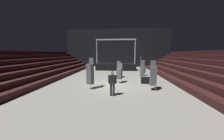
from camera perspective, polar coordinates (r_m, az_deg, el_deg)
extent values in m
cube|color=gray|center=(11.02, -0.57, -7.10)|extent=(22.00, 30.00, 0.10)
cube|color=black|center=(25.64, 2.55, 10.63)|extent=(22.00, 0.30, 8.00)
cube|color=black|center=(13.84, -26.36, -3.65)|extent=(0.75, 24.00, 0.45)
cube|color=black|center=(14.16, -29.07, -1.73)|extent=(0.75, 24.00, 0.45)
cube|color=black|center=(14.53, -31.65, 0.11)|extent=(0.75, 24.00, 0.45)
cube|color=black|center=(14.95, -34.09, 1.84)|extent=(0.75, 24.00, 0.45)
cube|color=black|center=(15.40, -36.41, 3.48)|extent=(0.75, 24.00, 0.45)
cube|color=black|center=(15.88, -38.59, 5.02)|extent=(0.75, 24.00, 0.45)
cube|color=black|center=(16.40, -40.65, 6.45)|extent=(0.75, 24.00, 0.45)
cube|color=black|center=(12.94, 28.10, -4.52)|extent=(0.75, 24.00, 0.45)
cube|color=black|center=(13.18, 31.22, -2.54)|extent=(0.75, 24.00, 0.45)
cube|color=black|center=(13.47, 34.22, -0.62)|extent=(0.75, 24.00, 0.45)
cube|color=black|center=(13.80, 37.07, 1.20)|extent=(0.75, 24.00, 0.45)
cube|color=black|center=(14.19, 39.78, 2.94)|extent=(0.75, 24.00, 0.45)
cube|color=black|center=(14.61, 42.36, 4.57)|extent=(0.75, 24.00, 0.45)
cube|color=black|center=(20.44, 1.92, 1.65)|extent=(6.73, 2.50, 1.12)
cylinder|color=#9EA0A8|center=(19.72, -7.36, 8.70)|extent=(0.16, 0.16, 3.92)
cylinder|color=#9EA0A8|center=(19.41, 11.13, 8.63)|extent=(0.16, 0.16, 3.92)
cube|color=#9EA0A8|center=(19.44, 1.84, 14.57)|extent=(6.43, 0.20, 0.20)
cylinder|color=black|center=(19.77, -6.73, 13.77)|extent=(0.18, 0.18, 0.22)
cylinder|color=black|center=(19.49, -1.05, 13.90)|extent=(0.18, 0.18, 0.22)
cylinder|color=black|center=(19.40, 4.74, 13.91)|extent=(0.18, 0.18, 0.22)
cylinder|color=black|center=(19.49, 10.52, 13.77)|extent=(0.18, 0.18, 0.22)
cylinder|color=black|center=(7.95, 0.82, -9.60)|extent=(0.15, 0.15, 0.83)
cylinder|color=black|center=(7.98, -0.48, -9.55)|extent=(0.15, 0.15, 0.83)
cube|color=silver|center=(7.72, 0.11, -4.70)|extent=(0.19, 0.11, 0.59)
cube|color=black|center=(7.78, 0.17, -4.60)|extent=(0.41, 0.25, 0.59)
cube|color=black|center=(7.66, 0.05, -4.28)|extent=(0.06, 0.02, 0.38)
cylinder|color=black|center=(7.75, 1.89, -4.57)|extent=(0.10, 0.10, 0.54)
cylinder|color=black|center=(7.81, -1.55, -4.47)|extent=(0.10, 0.10, 0.54)
sphere|color=#936B4C|center=(7.70, 0.17, -1.48)|extent=(0.19, 0.19, 0.19)
sphere|color=black|center=(7.69, 0.17, -1.09)|extent=(0.16, 0.16, 0.16)
cylinder|color=#B2B5BA|center=(13.44, 15.25, -3.53)|extent=(0.02, 0.02, 0.40)
cylinder|color=#B2B5BA|center=(13.06, 15.18, -3.85)|extent=(0.02, 0.02, 0.40)
cylinder|color=#B2B5BA|center=(13.45, 13.63, -3.46)|extent=(0.02, 0.02, 0.40)
cylinder|color=#B2B5BA|center=(13.08, 13.52, -3.78)|extent=(0.02, 0.02, 0.40)
cube|color=#4C4C51|center=(13.21, 14.43, -2.62)|extent=(0.53, 0.53, 0.08)
cube|color=#4C4C51|center=(13.20, 14.45, -2.26)|extent=(0.53, 0.53, 0.08)
cube|color=#4C4C51|center=(13.18, 14.46, -1.90)|extent=(0.53, 0.53, 0.08)
cube|color=#4C4C51|center=(13.17, 14.47, -1.53)|extent=(0.53, 0.53, 0.08)
cube|color=#4C4C51|center=(13.16, 14.48, -1.17)|extent=(0.53, 0.53, 0.08)
cube|color=#4C4C51|center=(13.14, 14.50, -0.80)|extent=(0.53, 0.53, 0.08)
cube|color=#4C4C51|center=(13.13, 14.51, -0.44)|extent=(0.53, 0.53, 0.08)
cube|color=#4C4C51|center=(13.12, 14.52, -0.07)|extent=(0.53, 0.53, 0.08)
cube|color=#4C4C51|center=(13.11, 14.54, 0.30)|extent=(0.53, 0.53, 0.08)
cube|color=#4C4C51|center=(13.10, 14.55, 0.67)|extent=(0.53, 0.53, 0.08)
cube|color=#4C4C51|center=(13.09, 14.56, 1.04)|extent=(0.53, 0.53, 0.08)
cube|color=#4C4C51|center=(13.08, 14.58, 1.41)|extent=(0.53, 0.53, 0.08)
cube|color=#4C4C51|center=(13.07, 14.59, 1.78)|extent=(0.53, 0.53, 0.08)
cube|color=#4C4C51|center=(13.06, 14.60, 2.15)|extent=(0.53, 0.53, 0.08)
cube|color=#4C4C51|center=(13.05, 14.61, 2.52)|extent=(0.53, 0.53, 0.08)
cube|color=#4C4C51|center=(13.04, 14.63, 2.89)|extent=(0.53, 0.53, 0.08)
cube|color=#4C4C51|center=(13.04, 14.64, 3.26)|extent=(0.53, 0.53, 0.08)
cube|color=#4C4C51|center=(13.03, 14.65, 3.63)|extent=(0.53, 0.53, 0.08)
cube|color=#4C4C51|center=(13.02, 14.67, 4.01)|extent=(0.53, 0.53, 0.08)
cube|color=#4C4C51|center=(13.02, 14.68, 4.38)|extent=(0.53, 0.53, 0.08)
cube|color=#4C4C51|center=(13.02, 13.86, 5.61)|extent=(0.14, 0.41, 0.46)
cylinder|color=#B2B5BA|center=(9.45, -10.13, -8.22)|extent=(0.02, 0.02, 0.40)
cylinder|color=#B2B5BA|center=(9.67, -11.98, -7.90)|extent=(0.02, 0.02, 0.40)
cylinder|color=#B2B5BA|center=(9.75, -8.82, -7.69)|extent=(0.02, 0.02, 0.40)
cylinder|color=#B2B5BA|center=(9.96, -10.64, -7.39)|extent=(0.02, 0.02, 0.40)
cube|color=#4C4C51|center=(9.64, -10.43, -6.41)|extent=(0.57, 0.57, 0.08)
cube|color=#4C4C51|center=(9.62, -10.44, -5.92)|extent=(0.57, 0.57, 0.08)
cube|color=#4C4C51|center=(9.60, -10.45, -5.42)|extent=(0.57, 0.57, 0.08)
cube|color=#4C4C51|center=(9.58, -10.47, -4.93)|extent=(0.57, 0.57, 0.08)
cube|color=#4C4C51|center=(9.57, -10.48, -4.43)|extent=(0.57, 0.57, 0.08)
cube|color=#4C4C51|center=(9.55, -10.49, -3.94)|extent=(0.57, 0.57, 0.08)
cube|color=#4C4C51|center=(9.53, -10.51, -3.44)|extent=(0.57, 0.57, 0.08)
cube|color=#4C4C51|center=(9.51, -10.52, -2.93)|extent=(0.57, 0.57, 0.08)
cube|color=#4C4C51|center=(9.50, -10.53, -2.43)|extent=(0.57, 0.57, 0.08)
cube|color=#4C4C51|center=(9.48, -10.54, -1.93)|extent=(0.57, 0.57, 0.08)
cube|color=#4C4C51|center=(9.47, -10.56, -1.42)|extent=(0.57, 0.57, 0.08)
cube|color=#4C4C51|center=(9.46, -10.57, -0.91)|extent=(0.57, 0.57, 0.08)
cube|color=#4C4C51|center=(9.44, -10.58, -0.40)|extent=(0.57, 0.57, 0.08)
cube|color=#4C4C51|center=(9.43, -10.60, 0.11)|extent=(0.57, 0.57, 0.08)
cube|color=#4C4C51|center=(9.42, -10.61, 0.62)|extent=(0.57, 0.57, 0.08)
cube|color=#4C4C51|center=(9.41, -10.62, 1.13)|extent=(0.57, 0.57, 0.08)
cube|color=#4C4C51|center=(9.40, -10.64, 1.65)|extent=(0.57, 0.57, 0.08)
cube|color=#4C4C51|center=(9.39, -10.65, 2.16)|extent=(0.57, 0.57, 0.08)
cube|color=#4C4C51|center=(9.38, -10.66, 2.68)|extent=(0.57, 0.57, 0.08)
cube|color=#4C4C51|center=(9.52, -10.01, 4.42)|extent=(0.40, 0.19, 0.46)
cylinder|color=#B2B5BA|center=(14.11, 2.60, -2.71)|extent=(0.02, 0.02, 0.40)
cylinder|color=#B2B5BA|center=(14.08, 4.14, -2.75)|extent=(0.02, 0.02, 0.40)
cylinder|color=#B2B5BA|center=(13.74, 2.43, -3.00)|extent=(0.02, 0.02, 0.40)
cylinder|color=#B2B5BA|center=(13.70, 4.01, -3.04)|extent=(0.02, 0.02, 0.40)
cube|color=#4C4C51|center=(13.86, 3.30, -1.89)|extent=(0.47, 0.47, 0.08)
cube|color=#4C4C51|center=(13.85, 3.31, -1.54)|extent=(0.47, 0.47, 0.08)
cube|color=#4C4C51|center=(13.84, 3.31, -1.20)|extent=(0.47, 0.47, 0.08)
cube|color=#4C4C51|center=(13.82, 3.31, -0.85)|extent=(0.47, 0.47, 0.08)
cube|color=#4C4C51|center=(13.81, 3.31, -0.50)|extent=(0.47, 0.47, 0.08)
cube|color=#4C4C51|center=(13.80, 3.32, -0.15)|extent=(0.47, 0.47, 0.08)
cube|color=#4C4C51|center=(13.79, 3.32, 0.20)|extent=(0.47, 0.47, 0.08)
cube|color=#4C4C51|center=(13.77, 3.32, 0.55)|extent=(0.47, 0.47, 0.08)
cube|color=#4C4C51|center=(13.76, 3.33, 0.90)|extent=(0.47, 0.47, 0.08)
cube|color=#4C4C51|center=(13.75, 3.33, 1.25)|extent=(0.47, 0.47, 0.08)
cube|color=#4C4C51|center=(13.74, 3.33, 1.60)|extent=(0.47, 0.47, 0.08)
cube|color=#4C4C51|center=(13.73, 3.33, 1.96)|extent=(0.47, 0.47, 0.08)
cube|color=#4C4C51|center=(13.73, 3.34, 2.31)|extent=(0.47, 0.47, 0.08)
cube|color=#4C4C51|center=(13.51, 3.27, 3.38)|extent=(0.41, 0.08, 0.46)
cylinder|color=#B2B5BA|center=(9.60, 20.49, -8.36)|extent=(0.02, 0.02, 0.40)
cylinder|color=#B2B5BA|center=(9.51, 18.25, -8.40)|extent=(0.02, 0.02, 0.40)
cylinder|color=#B2B5BA|center=(9.95, 19.95, -7.76)|extent=(0.02, 0.02, 0.40)
cylinder|color=#B2B5BA|center=(9.87, 17.79, -7.79)|extent=(0.02, 0.02, 0.40)
cube|color=#4C4C51|center=(9.67, 19.19, -6.69)|extent=(0.45, 0.45, 0.08)
cube|color=#4C4C51|center=(9.65, 19.21, -6.20)|extent=(0.45, 0.45, 0.08)
cube|color=#4C4C51|center=(9.63, 19.23, -5.71)|extent=(0.45, 0.45, 0.08)
cube|color=#4C4C51|center=(9.61, 19.26, -5.22)|extent=(0.45, 0.45, 0.08)
cube|color=#4C4C51|center=(9.59, 19.28, -4.72)|extent=(0.45, 0.45, 0.08)
cube|color=#4C4C51|center=(9.57, 19.30, -4.23)|extent=(0.45, 0.45, 0.08)
cube|color=#4C4C51|center=(9.56, 19.33, -3.73)|extent=(0.45, 0.45, 0.08)
cube|color=#4C4C51|center=(9.54, 19.35, -3.23)|extent=(0.45, 0.45, 0.08)
cube|color=#4C4C51|center=(9.52, 19.37, -2.73)|extent=(0.45, 0.45, 0.08)
cube|color=#4C4C51|center=(9.51, 19.40, -2.22)|extent=(0.45, 0.45, 0.08)
cube|color=#4C4C51|center=(9.50, 19.42, -1.72)|extent=(0.45, 0.45, 0.08)
cube|color=#4C4C51|center=(9.48, 19.44, -1.21)|extent=(0.45, 0.45, 0.08)
cube|color=#4C4C51|center=(9.47, 19.47, -0.70)|extent=(0.45, 0.45, 0.08)
cube|color=#4C4C51|center=(9.46, 19.49, -0.19)|extent=(0.45, 0.45, 0.08)
cube|color=#4C4C51|center=(9.45, 19.52, 0.32)|extent=(0.45, 0.45, 0.08)
cube|color=#4C4C51|center=(9.44, 19.54, 0.83)|extent=(0.45, 0.45, 0.08)
cube|color=#4C4C51|center=(9.43, 19.56, 1.34)|extent=(0.45, 0.45, 0.08)
cube|color=#4C4C51|center=(9.59, 19.37, 3.09)|extent=(0.41, 0.06, 0.46)
cylinder|color=#B2B5BA|center=(11.21, 4.23, -5.55)|extent=(0.02, 0.02, 0.40)
cylinder|color=#B2B5BA|center=(11.33, 2.41, -5.38)|extent=(0.02, 0.02, 0.40)
cylinder|color=#B2B5BA|center=(11.56, 4.85, -5.13)|extent=(0.02, 0.02, 0.40)
cylinder|color=#B2B5BA|center=(11.68, 3.08, -4.98)|extent=(0.02, 0.02, 0.40)
cube|color=#4C4C51|center=(11.39, 3.65, -4.07)|extent=(0.56, 0.56, 0.08)
cube|color=#4C4C51|center=(11.37, 3.66, -3.65)|extent=(0.56, 0.56, 0.08)
cube|color=#4C4C51|center=(11.35, 3.66, -3.23)|extent=(0.56, 0.56, 0.08)
cube|color=#4C4C51|center=(11.34, 3.66, -2.81)|extent=(0.56, 0.56, 0.08)
cube|color=#4C4C51|center=(11.32, 3.67, -2.39)|extent=(0.56, 0.56, 0.08)
cube|color=#4C4C51|center=(11.31, 3.67, -1.96)|extent=(0.56, 0.56, 0.08)
cube|color=#4C4C51|center=(11.29, 3.68, -1.54)|extent=(0.56, 0.56, 0.08)
cube|color=#4C4C51|center=(11.28, 3.68, -1.11)|extent=(0.56, 0.56, 0.08)
cube|color=#4C4C51|center=(11.27, 3.68, -0.68)|extent=(0.56, 0.56, 0.08)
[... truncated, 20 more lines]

